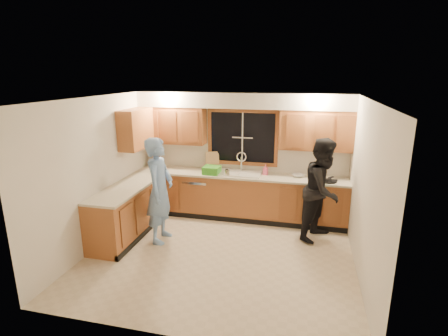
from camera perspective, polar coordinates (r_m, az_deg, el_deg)
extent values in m
plane|color=beige|center=(5.86, -0.67, -13.96)|extent=(4.20, 4.20, 0.00)
plane|color=white|center=(5.12, -0.75, 11.25)|extent=(4.20, 4.20, 0.00)
plane|color=silver|center=(7.15, 3.01, 2.24)|extent=(4.20, 0.00, 4.20)
plane|color=silver|center=(6.19, -19.90, -0.72)|extent=(0.00, 3.80, 3.80)
plane|color=silver|center=(5.28, 22.04, -3.63)|extent=(0.00, 3.80, 3.80)
cube|color=#A45D2F|center=(7.10, 2.48, -4.68)|extent=(4.20, 0.60, 0.88)
cube|color=#A45D2F|center=(6.58, -15.40, -6.88)|extent=(0.60, 1.90, 0.88)
cube|color=beige|center=(6.94, 2.50, -1.14)|extent=(4.20, 0.63, 0.04)
cube|color=beige|center=(6.42, -15.57, -3.08)|extent=(0.63, 1.90, 0.04)
cube|color=#A45D2F|center=(7.28, -8.35, 6.94)|extent=(1.35, 0.33, 0.75)
cube|color=#A45D2F|center=(6.77, 14.82, 5.98)|extent=(1.35, 0.33, 0.75)
cube|color=#A45D2F|center=(6.94, -14.17, 6.23)|extent=(0.33, 0.90, 0.75)
cube|color=silver|center=(6.82, 2.87, 10.96)|extent=(4.20, 0.35, 0.30)
cube|color=black|center=(7.08, 3.04, 4.99)|extent=(1.30, 0.01, 1.00)
cube|color=#A45D2F|center=(6.99, 3.09, 9.30)|extent=(1.44, 0.03, 0.07)
cube|color=#A45D2F|center=(7.18, 2.97, 0.78)|extent=(1.44, 0.03, 0.07)
cube|color=#A45D2F|center=(7.22, -2.35, 5.21)|extent=(0.07, 0.03, 1.00)
cube|color=#A45D2F|center=(6.98, 8.59, 4.70)|extent=(0.07, 0.03, 1.00)
cube|color=silver|center=(6.95, 2.52, -0.87)|extent=(0.86, 0.52, 0.03)
cube|color=silver|center=(7.01, 0.83, -1.47)|extent=(0.38, 0.42, 0.18)
cube|color=silver|center=(6.94, 4.22, -1.70)|extent=(0.38, 0.42, 0.18)
cylinder|color=silver|center=(7.10, 2.85, 0.73)|extent=(0.04, 0.04, 0.28)
torus|color=silver|center=(7.06, 2.86, 1.83)|extent=(0.21, 0.03, 0.21)
cube|color=silver|center=(7.30, -4.12, -4.39)|extent=(0.60, 0.56, 0.82)
cube|color=silver|center=(6.13, -17.96, -8.68)|extent=(0.58, 0.75, 0.90)
imported|color=#749EDC|center=(6.08, -10.45, -3.62)|extent=(0.46, 0.68, 1.83)
imported|color=black|center=(6.30, 15.88, -3.40)|extent=(1.02, 1.10, 1.81)
cube|color=#955229|center=(7.61, -10.87, 1.14)|extent=(0.16, 0.15, 0.23)
cube|color=tan|center=(7.24, -1.89, 1.24)|extent=(0.29, 0.20, 0.36)
cube|color=green|center=(6.93, -2.01, -0.34)|extent=(0.33, 0.31, 0.15)
imported|color=#FD608C|center=(6.91, 6.80, -0.27)|extent=(0.10, 0.10, 0.20)
imported|color=silver|center=(6.88, 11.93, -1.20)|extent=(0.29, 0.29, 0.05)
cylinder|color=#C1B694|center=(6.78, 0.48, -0.78)|extent=(0.09, 0.09, 0.13)
cylinder|color=#C1B694|center=(6.75, 0.65, -0.92)|extent=(0.07, 0.07, 0.11)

